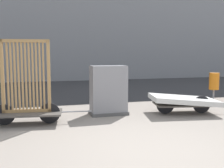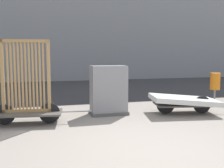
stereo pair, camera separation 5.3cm
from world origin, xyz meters
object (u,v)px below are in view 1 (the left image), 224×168
object	(u,v)px
bike_cart_with_mattress	(184,101)
utility_cabinet	(108,92)
bike_cart_with_bedframe	(27,96)
trash_bin	(214,81)

from	to	relation	value
bike_cart_with_mattress	utility_cabinet	bearing A→B (deg)	178.19
bike_cart_with_bedframe	trash_bin	xyz separation A→B (m)	(6.24, 1.68, -0.01)
bike_cart_with_mattress	trash_bin	world-z (taller)	trash_bin
bike_cart_with_bedframe	bike_cart_with_mattress	world-z (taller)	bike_cart_with_bedframe
bike_cart_with_bedframe	utility_cabinet	bearing A→B (deg)	20.77
bike_cart_with_bedframe	bike_cart_with_mattress	distance (m)	4.03
bike_cart_with_bedframe	trash_bin	world-z (taller)	bike_cart_with_bedframe
utility_cabinet	bike_cart_with_bedframe	bearing A→B (deg)	-167.04
bike_cart_with_bedframe	utility_cabinet	distance (m)	2.09
bike_cart_with_bedframe	trash_bin	bearing A→B (deg)	22.91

